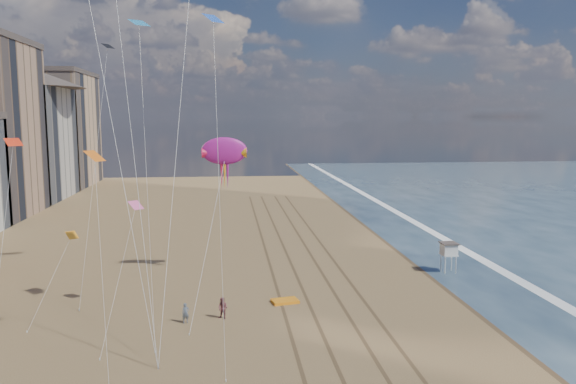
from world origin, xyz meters
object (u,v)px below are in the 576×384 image
object	(u,v)px
show_kite	(224,151)
kite_flyer_b	(223,308)
lifeguard_stand	(449,250)
grounded_kite	(285,301)
kite_flyer_a	(186,313)

from	to	relation	value
show_kite	kite_flyer_b	distance (m)	17.47
kite_flyer_b	lifeguard_stand	bearing A→B (deg)	53.71
lifeguard_stand	show_kite	world-z (taller)	show_kite
lifeguard_stand	grounded_kite	bearing A→B (deg)	-156.61
grounded_kite	show_kite	size ratio (longest dim) A/B	0.11
show_kite	grounded_kite	bearing A→B (deg)	-60.94
lifeguard_stand	grounded_kite	xyz separation A→B (m)	(-18.17, -7.86, -2.31)
lifeguard_stand	kite_flyer_a	xyz separation A→B (m)	(-26.54, -11.90, -1.64)
show_kite	kite_flyer_a	bearing A→B (deg)	-103.50
grounded_kite	lifeguard_stand	bearing A→B (deg)	11.49
kite_flyer_a	kite_flyer_b	size ratio (longest dim) A/B	0.91
kite_flyer_b	kite_flyer_a	bearing A→B (deg)	-140.11
grounded_kite	kite_flyer_a	bearing A→B (deg)	-166.14
lifeguard_stand	show_kite	distance (m)	25.59
grounded_kite	kite_flyer_a	world-z (taller)	kite_flyer_a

